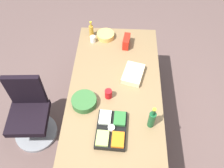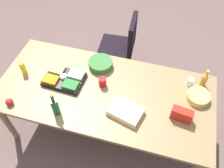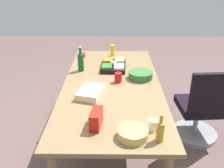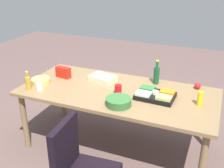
# 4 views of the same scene
# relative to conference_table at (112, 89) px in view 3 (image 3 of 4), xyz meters

# --- Properties ---
(ground_plane) EXTENTS (10.00, 10.00, 0.00)m
(ground_plane) POSITION_rel_conference_table_xyz_m (0.00, 0.00, -0.72)
(ground_plane) COLOR brown
(conference_table) EXTENTS (2.30, 1.06, 0.80)m
(conference_table) POSITION_rel_conference_table_xyz_m (0.00, 0.00, 0.00)
(conference_table) COLOR olive
(conference_table) RESTS_ON ground
(office_chair) EXTENTS (0.56, 0.56, 0.95)m
(office_chair) POSITION_rel_conference_table_xyz_m (-0.09, 1.06, -0.36)
(office_chair) COLOR gray
(office_chair) RESTS_ON ground
(veggie_tray) EXTENTS (0.43, 0.32, 0.09)m
(veggie_tray) POSITION_rel_conference_table_xyz_m (-0.46, 0.01, 0.11)
(veggie_tray) COLOR black
(veggie_tray) RESTS_ON conference_table
(chip_bag_red) EXTENTS (0.21, 0.11, 0.14)m
(chip_bag_red) POSITION_rel_conference_table_xyz_m (0.81, -0.12, 0.14)
(chip_bag_red) COLOR red
(chip_bag_red) RESTS_ON conference_table
(apple_red) EXTENTS (0.08, 0.08, 0.08)m
(apple_red) POSITION_rel_conference_table_xyz_m (-0.86, -0.42, 0.11)
(apple_red) COLOR #B41D1D
(apple_red) RESTS_ON conference_table
(sheet_cake) EXTENTS (0.37, 0.29, 0.07)m
(sheet_cake) POSITION_rel_conference_table_xyz_m (0.28, -0.21, 0.11)
(sheet_cake) COLOR beige
(sheet_cake) RESTS_ON conference_table
(dressing_bottle) EXTENTS (0.07, 0.07, 0.23)m
(dressing_bottle) POSITION_rel_conference_table_xyz_m (0.99, 0.37, 0.16)
(dressing_bottle) COLOR #BB892A
(dressing_bottle) RESTS_ON conference_table
(mustard_bottle) EXTENTS (0.07, 0.07, 0.16)m
(mustard_bottle) POSITION_rel_conference_table_xyz_m (-0.93, -0.00, 0.15)
(mustard_bottle) COLOR yellow
(mustard_bottle) RESTS_ON conference_table
(wine_bottle) EXTENTS (0.09, 0.09, 0.30)m
(wine_bottle) POSITION_rel_conference_table_xyz_m (-0.36, -0.38, 0.19)
(wine_bottle) COLOR #134E26
(wine_bottle) RESTS_ON conference_table
(red_solo_cup) EXTENTS (0.10, 0.10, 0.11)m
(red_solo_cup) POSITION_rel_conference_table_xyz_m (-0.04, 0.07, 0.13)
(red_solo_cup) COLOR red
(red_solo_cup) RESTS_ON conference_table
(salad_bowl) EXTENTS (0.29, 0.29, 0.08)m
(salad_bowl) POSITION_rel_conference_table_xyz_m (-0.14, 0.33, 0.11)
(salad_bowl) COLOR #336631
(salad_bowl) RESTS_ON conference_table
(chip_bowl) EXTENTS (0.24, 0.24, 0.07)m
(chip_bowl) POSITION_rel_conference_table_xyz_m (0.96, 0.17, 0.11)
(chip_bowl) COLOR #D9B258
(chip_bowl) RESTS_ON conference_table
(paper_cup) EXTENTS (0.09, 0.09, 0.09)m
(paper_cup) POSITION_rel_conference_table_xyz_m (0.86, 0.33, 0.12)
(paper_cup) COLOR white
(paper_cup) RESTS_ON conference_table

